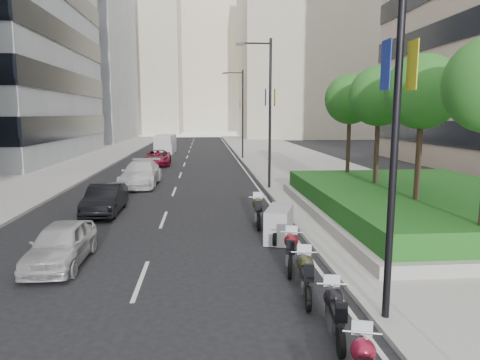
{
  "coord_description": "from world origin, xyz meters",
  "views": [
    {
      "loc": [
        0.31,
        -7.64,
        4.61
      ],
      "look_at": [
        1.75,
        9.22,
        2.0
      ],
      "focal_mm": 32.0,
      "sensor_mm": 36.0,
      "label": 1
    }
  ],
  "objects": [
    {
      "name": "ground",
      "position": [
        0.0,
        0.0,
        0.0
      ],
      "size": [
        160.0,
        160.0,
        0.0
      ],
      "primitive_type": "plane",
      "color": "black",
      "rests_on": "ground"
    },
    {
      "name": "sidewalk_right",
      "position": [
        9.0,
        30.0,
        0.07
      ],
      "size": [
        10.0,
        100.0,
        0.15
      ],
      "primitive_type": "cube",
      "color": "#9E9B93",
      "rests_on": "ground"
    },
    {
      "name": "sidewalk_left",
      "position": [
        -12.0,
        30.0,
        0.07
      ],
      "size": [
        8.0,
        100.0,
        0.15
      ],
      "primitive_type": "cube",
      "color": "#9E9B93",
      "rests_on": "ground"
    },
    {
      "name": "lane_edge",
      "position": [
        3.7,
        30.0,
        0.01
      ],
      "size": [
        0.12,
        100.0,
        0.01
      ],
      "primitive_type": "cube",
      "color": "silver",
      "rests_on": "ground"
    },
    {
      "name": "lane_centre",
      "position": [
        -1.5,
        30.0,
        0.01
      ],
      "size": [
        0.12,
        100.0,
        0.01
      ],
      "primitive_type": "cube",
      "color": "silver",
      "rests_on": "ground"
    },
    {
      "name": "building_grey_far",
      "position": [
        -24.0,
        70.0,
        15.0
      ],
      "size": [
        22.0,
        26.0,
        30.0
      ],
      "primitive_type": "cube",
      "color": "gray",
      "rests_on": "ground"
    },
    {
      "name": "building_cream_right",
      "position": [
        22.0,
        80.0,
        18.0
      ],
      "size": [
        28.0,
        24.0,
        36.0
      ],
      "primitive_type": "cube",
      "color": "#B7AD93",
      "rests_on": "ground"
    },
    {
      "name": "building_cream_left",
      "position": [
        -18.0,
        100.0,
        17.0
      ],
      "size": [
        26.0,
        24.0,
        34.0
      ],
      "primitive_type": "cube",
      "color": "#B7AD93",
      "rests_on": "ground"
    },
    {
      "name": "building_cream_centre",
      "position": [
        2.0,
        120.0,
        19.0
      ],
      "size": [
        30.0,
        24.0,
        38.0
      ],
      "primitive_type": "cube",
      "color": "#B7AD93",
      "rests_on": "ground"
    },
    {
      "name": "planter",
      "position": [
        10.0,
        10.0,
        0.35
      ],
      "size": [
        10.0,
        14.0,
        0.4
      ],
      "primitive_type": "cube",
      "color": "#9D9A92",
      "rests_on": "sidewalk_right"
    },
    {
      "name": "hedge",
      "position": [
        10.0,
        10.0,
        0.95
      ],
      "size": [
        9.4,
        13.4,
        0.8
      ],
      "primitive_type": "cube",
      "color": "#164915",
      "rests_on": "planter"
    },
    {
      "name": "tree_1",
      "position": [
        8.5,
        8.0,
        5.42
      ],
      "size": [
        2.8,
        2.8,
        6.3
      ],
      "color": "#332319",
      "rests_on": "planter"
    },
    {
      "name": "tree_2",
      "position": [
        8.5,
        12.0,
        5.42
      ],
      "size": [
        2.8,
        2.8,
        6.3
      ],
      "color": "#332319",
      "rests_on": "planter"
    },
    {
      "name": "tree_3",
      "position": [
        8.5,
        16.0,
        5.42
      ],
      "size": [
        2.8,
        2.8,
        6.3
      ],
      "color": "#332319",
      "rests_on": "planter"
    },
    {
      "name": "lamp_post_0",
      "position": [
        4.14,
        1.0,
        5.07
      ],
      "size": [
        2.34,
        0.45,
        9.0
      ],
      "color": "black",
      "rests_on": "ground"
    },
    {
      "name": "lamp_post_1",
      "position": [
        4.14,
        18.0,
        5.07
      ],
      "size": [
        2.34,
        0.45,
        9.0
      ],
      "color": "black",
      "rests_on": "ground"
    },
    {
      "name": "lamp_post_2",
      "position": [
        4.14,
        36.0,
        5.07
      ],
      "size": [
        2.34,
        0.45,
        9.0
      ],
      "color": "black",
      "rests_on": "ground"
    },
    {
      "name": "motorcycle_2",
      "position": [
        2.99,
        0.51,
        0.53
      ],
      "size": [
        0.66,
        1.98,
        0.99
      ],
      "rotation": [
        0.0,
        0.0,
        1.43
      ],
      "color": "black",
      "rests_on": "ground"
    },
    {
      "name": "motorcycle_3",
      "position": [
        2.85,
        2.51,
        0.55
      ],
      "size": [
        0.69,
        2.08,
        1.04
      ],
      "rotation": [
        0.0,
        0.0,
        1.43
      ],
      "color": "black",
      "rests_on": "ground"
    },
    {
      "name": "motorcycle_4",
      "position": [
        2.88,
        4.54,
        0.54
      ],
      "size": [
        0.73,
        2.02,
        1.02
      ],
      "rotation": [
        0.0,
        0.0,
        1.34
      ],
      "color": "black",
      "rests_on": "ground"
    },
    {
      "name": "motorcycle_5",
      "position": [
        3.05,
        7.5,
        0.61
      ],
      "size": [
        1.41,
        2.17,
        1.23
      ],
      "rotation": [
        0.0,
        0.0,
        1.25
      ],
      "color": "black",
      "rests_on": "ground"
    },
    {
      "name": "motorcycle_6",
      "position": [
        2.55,
        9.67,
        0.6
      ],
      "size": [
        0.75,
        2.25,
        1.12
      ],
      "rotation": [
        0.0,
        0.0,
        1.48
      ],
      "color": "black",
      "rests_on": "ground"
    },
    {
      "name": "car_a",
      "position": [
        -4.12,
        5.51,
        0.65
      ],
      "size": [
        1.56,
        3.84,
        1.31
      ],
      "primitive_type": "imported",
      "rotation": [
        0.0,
        0.0,
        0.0
      ],
      "color": "#AFAFB1",
      "rests_on": "ground"
    },
    {
      "name": "car_b",
      "position": [
        -4.32,
        12.46,
        0.68
      ],
      "size": [
        1.45,
        4.15,
        1.37
      ],
      "primitive_type": "imported",
      "rotation": [
        0.0,
        0.0,
        -0.0
      ],
      "color": "black",
      "rests_on": "ground"
    },
    {
      "name": "car_c",
      "position": [
        -3.78,
        20.24,
        0.8
      ],
      "size": [
        2.36,
        5.56,
        1.6
      ],
      "primitive_type": "imported",
      "rotation": [
        0.0,
        0.0,
        -0.02
      ],
      "color": "silver",
      "rests_on": "ground"
    },
    {
      "name": "car_d",
      "position": [
        -3.89,
        31.72,
        0.69
      ],
      "size": [
        2.5,
        5.04,
        1.37
      ],
      "primitive_type": "imported",
      "rotation": [
        0.0,
        0.0,
        0.05
      ],
      "color": "maroon",
      "rests_on": "ground"
    },
    {
      "name": "delivery_van",
      "position": [
        -4.25,
        44.01,
        1.01
      ],
      "size": [
        2.29,
        5.29,
        2.17
      ],
      "rotation": [
        0.0,
        0.0,
        -0.06
      ],
      "color": "#ACADAF",
      "rests_on": "ground"
    }
  ]
}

